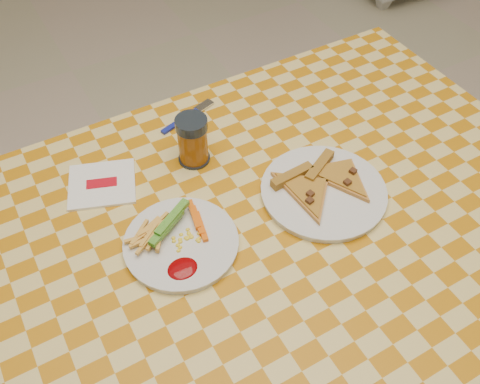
% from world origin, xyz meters
% --- Properties ---
extents(ground, '(8.00, 8.00, 0.00)m').
position_xyz_m(ground, '(0.00, 0.00, 0.00)').
color(ground, beige).
rests_on(ground, ground).
extents(table, '(1.28, 0.88, 0.76)m').
position_xyz_m(table, '(0.00, 0.00, 0.68)').
color(table, silver).
rests_on(table, ground).
extents(plate_left, '(0.26, 0.26, 0.01)m').
position_xyz_m(plate_left, '(-0.16, 0.03, 0.76)').
color(plate_left, silver).
rests_on(plate_left, table).
extents(plate_right, '(0.31, 0.31, 0.01)m').
position_xyz_m(plate_right, '(0.14, 0.00, 0.76)').
color(plate_right, silver).
rests_on(plate_right, table).
extents(fries_veggies, '(0.17, 0.16, 0.04)m').
position_xyz_m(fries_veggies, '(-0.17, 0.04, 0.78)').
color(fries_veggies, '#F5BF4E').
rests_on(fries_veggies, plate_left).
extents(pizza_slices, '(0.24, 0.22, 0.02)m').
position_xyz_m(pizza_slices, '(0.14, 0.02, 0.78)').
color(pizza_slices, '#C8793D').
rests_on(pizza_slices, plate_right).
extents(drink_glass, '(0.07, 0.07, 0.11)m').
position_xyz_m(drink_glass, '(-0.04, 0.22, 0.81)').
color(drink_glass, black).
rests_on(drink_glass, table).
extents(napkin, '(0.17, 0.16, 0.01)m').
position_xyz_m(napkin, '(-0.24, 0.25, 0.76)').
color(napkin, white).
rests_on(napkin, table).
extents(fork, '(0.15, 0.06, 0.01)m').
position_xyz_m(fork, '(0.01, 0.35, 0.76)').
color(fork, navy).
rests_on(fork, table).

